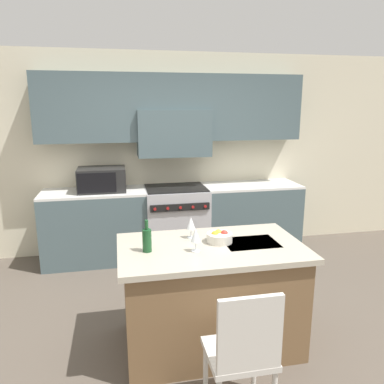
% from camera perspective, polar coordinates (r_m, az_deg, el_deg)
% --- Properties ---
extents(ground_plane, '(10.00, 10.00, 0.00)m').
position_cam_1_polar(ground_plane, '(3.55, 3.02, -21.45)').
color(ground_plane, brown).
extents(back_cabinetry, '(10.00, 0.46, 2.70)m').
position_cam_1_polar(back_cabinetry, '(5.11, -3.05, 8.42)').
color(back_cabinetry, beige).
rests_on(back_cabinetry, ground_plane).
extents(back_counter, '(3.43, 0.62, 0.94)m').
position_cam_1_polar(back_counter, '(5.09, -2.47, -4.51)').
color(back_counter, '#4C6066').
rests_on(back_counter, ground_plane).
extents(range_stove, '(0.81, 0.70, 0.95)m').
position_cam_1_polar(range_stove, '(5.07, -2.43, -4.53)').
color(range_stove, '#B7B7BC').
rests_on(range_stove, ground_plane).
extents(microwave, '(0.59, 0.43, 0.30)m').
position_cam_1_polar(microwave, '(4.88, -13.58, 1.87)').
color(microwave, black).
rests_on(microwave, back_counter).
extents(kitchen_island, '(1.51, 0.89, 0.90)m').
position_cam_1_polar(kitchen_island, '(3.26, 2.87, -15.44)').
color(kitchen_island, brown).
rests_on(kitchen_island, ground_plane).
extents(island_chair, '(0.42, 0.40, 0.94)m').
position_cam_1_polar(island_chair, '(2.55, 7.82, -22.77)').
color(island_chair, beige).
rests_on(island_chair, ground_plane).
extents(wine_bottle, '(0.07, 0.07, 0.26)m').
position_cam_1_polar(wine_bottle, '(2.94, -6.88, -7.22)').
color(wine_bottle, '#194723').
rests_on(wine_bottle, kitchen_island).
extents(wine_glass_near, '(0.08, 0.08, 0.19)m').
position_cam_1_polar(wine_glass_near, '(2.91, 0.55, -6.68)').
color(wine_glass_near, white).
rests_on(wine_glass_near, kitchen_island).
extents(wine_glass_far, '(0.08, 0.08, 0.19)m').
position_cam_1_polar(wine_glass_far, '(3.20, -0.17, -4.84)').
color(wine_glass_far, white).
rests_on(wine_glass_far, kitchen_island).
extents(fruit_bowl, '(0.21, 0.21, 0.10)m').
position_cam_1_polar(fruit_bowl, '(3.14, 4.21, -6.85)').
color(fruit_bowl, silver).
rests_on(fruit_bowl, kitchen_island).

